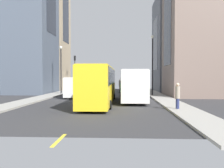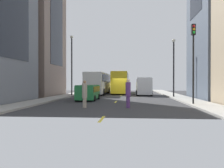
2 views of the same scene
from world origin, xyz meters
name	(u,v)px [view 2 (image 2 of 2)]	position (x,y,z in m)	size (l,w,h in m)	color
ground_plane	(121,96)	(0.00, 0.00, 0.00)	(41.13, 41.13, 0.00)	#333335
sidewalk_west	(70,95)	(-7.39, 0.00, 0.07)	(2.36, 44.00, 0.15)	#9E9B93
sidewalk_east	(173,95)	(7.39, 0.00, 0.07)	(2.36, 44.00, 0.15)	#9E9B93
lane_stripe_0	(102,119)	(0.00, -21.00, 0.01)	(0.16, 2.00, 0.01)	yellow
lane_stripe_1	(116,102)	(0.00, -10.50, 0.01)	(0.16, 2.00, 0.01)	yellow
lane_stripe_2	(121,96)	(0.00, 0.00, 0.01)	(0.16, 2.00, 0.01)	yellow
lane_stripe_3	(124,92)	(0.00, 10.50, 0.01)	(0.16, 2.00, 0.01)	yellow
lane_stripe_4	(125,90)	(0.00, 21.00, 0.01)	(0.16, 2.00, 0.01)	yellow
building_west_1	(24,28)	(-13.40, -1.88, 9.46)	(9.36, 9.08, 18.92)	#7A665B
city_bus_white	(99,82)	(-3.74, 3.74, 2.01)	(2.81, 12.65, 3.35)	silver
streetcar_yellow	(121,81)	(-0.37, 7.65, 2.12)	(2.70, 13.59, 3.59)	yellow
delivery_van_white	(144,85)	(3.32, 1.26, 1.51)	(2.25, 5.55, 2.58)	white
car_green_0	(88,91)	(-3.08, -8.66, 0.96)	(2.03, 4.70, 1.62)	#1E7238
pedestrian_waiting_curb	(89,86)	(-6.94, 12.19, 1.23)	(0.36, 0.36, 2.02)	navy
pedestrian_crossing_mid	(85,93)	(-1.97, -15.86, 1.08)	(0.38, 0.38, 2.06)	gray
pedestrian_walking_far	(128,93)	(1.28, -15.64, 1.15)	(0.38, 0.38, 2.16)	#593372
traffic_light_near_corner	(193,49)	(6.61, -13.40, 4.66)	(0.32, 0.44, 6.56)	black
streetlamp_near	(72,59)	(-6.71, -1.72, 5.10)	(0.44, 0.44, 8.23)	black
streetlamp_far	(174,61)	(6.71, -3.91, 4.51)	(0.44, 0.44, 7.13)	black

